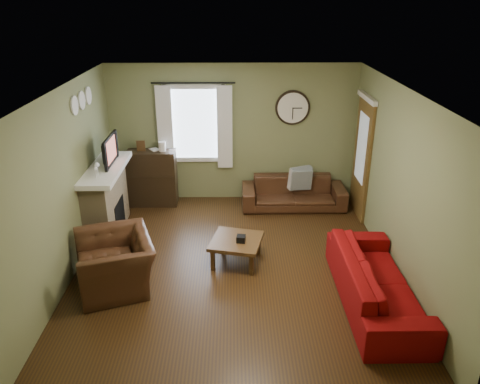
{
  "coord_description": "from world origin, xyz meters",
  "views": [
    {
      "loc": [
        0.0,
        -5.91,
        3.76
      ],
      "look_at": [
        0.1,
        0.4,
        1.05
      ],
      "focal_mm": 35.0,
      "sensor_mm": 36.0,
      "label": 1
    }
  ],
  "objects_px": {
    "bookshelf": "(153,178)",
    "coffee_table": "(236,251)",
    "sofa_brown": "(293,193)",
    "armchair": "(115,262)",
    "sofa_red": "(377,281)"
  },
  "relations": [
    {
      "from": "bookshelf",
      "to": "armchair",
      "type": "relative_size",
      "value": 0.95
    },
    {
      "from": "bookshelf",
      "to": "armchair",
      "type": "height_order",
      "value": "bookshelf"
    },
    {
      "from": "sofa_brown",
      "to": "bookshelf",
      "type": "bearing_deg",
      "value": 176.57
    },
    {
      "from": "sofa_brown",
      "to": "armchair",
      "type": "bearing_deg",
      "value": -137.02
    },
    {
      "from": "bookshelf",
      "to": "sofa_red",
      "type": "distance_m",
      "value": 4.62
    },
    {
      "from": "bookshelf",
      "to": "coffee_table",
      "type": "height_order",
      "value": "bookshelf"
    },
    {
      "from": "coffee_table",
      "to": "armchair",
      "type": "bearing_deg",
      "value": -160.67
    },
    {
      "from": "bookshelf",
      "to": "coffee_table",
      "type": "distance_m",
      "value": 2.67
    },
    {
      "from": "sofa_red",
      "to": "sofa_brown",
      "type": "bearing_deg",
      "value": 13.28
    },
    {
      "from": "bookshelf",
      "to": "sofa_brown",
      "type": "height_order",
      "value": "bookshelf"
    },
    {
      "from": "bookshelf",
      "to": "sofa_red",
      "type": "xyz_separation_m",
      "value": [
        3.36,
        -3.17,
        -0.2
      ]
    },
    {
      "from": "sofa_brown",
      "to": "coffee_table",
      "type": "height_order",
      "value": "sofa_brown"
    },
    {
      "from": "bookshelf",
      "to": "coffee_table",
      "type": "bearing_deg",
      "value": -53.87
    },
    {
      "from": "sofa_brown",
      "to": "armchair",
      "type": "relative_size",
      "value": 1.72
    },
    {
      "from": "sofa_brown",
      "to": "armchair",
      "type": "distance_m",
      "value": 3.75
    }
  ]
}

